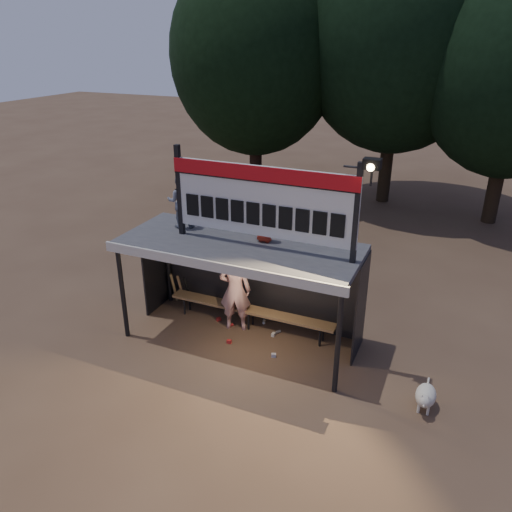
{
  "coord_description": "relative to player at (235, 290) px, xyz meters",
  "views": [
    {
      "loc": [
        4.09,
        -8.51,
        6.23
      ],
      "look_at": [
        0.2,
        0.4,
        1.9
      ],
      "focal_mm": 35.0,
      "sensor_mm": 36.0,
      "label": 1
    }
  ],
  "objects": [
    {
      "name": "ground",
      "position": [
        0.3,
        -0.38,
        -0.98
      ],
      "size": [
        80.0,
        80.0,
        0.0
      ],
      "primitive_type": "plane",
      "color": "#513928",
      "rests_on": "ground"
    },
    {
      "name": "scoreboard_assembly",
      "position": [
        0.86,
        -0.39,
        2.35
      ],
      "size": [
        4.1,
        0.27,
        1.99
      ],
      "color": "black",
      "rests_on": "dugout_shelter"
    },
    {
      "name": "tree_mid",
      "position": [
        1.3,
        11.12,
        5.19
      ],
      "size": [
        7.22,
        7.22,
        10.36
      ],
      "color": "#2E2114",
      "rests_on": "ground"
    },
    {
      "name": "bench",
      "position": [
        0.3,
        0.17,
        -0.55
      ],
      "size": [
        4.0,
        0.35,
        0.48
      ],
      "color": "olive",
      "rests_on": "ground"
    },
    {
      "name": "child_a",
      "position": [
        -1.27,
        -0.03,
        1.93
      ],
      "size": [
        0.71,
        0.65,
        1.19
      ],
      "primitive_type": "imported",
      "rotation": [
        0.0,
        0.0,
        3.57
      ],
      "color": "slate",
      "rests_on": "dugout_shelter"
    },
    {
      "name": "litter",
      "position": [
        0.46,
        -0.1,
        -0.94
      ],
      "size": [
        1.86,
        1.28,
        0.08
      ],
      "color": "red",
      "rests_on": "ground"
    },
    {
      "name": "dugout_shelter",
      "position": [
        0.3,
        -0.14,
        0.87
      ],
      "size": [
        5.1,
        2.08,
        2.32
      ],
      "color": "#424144",
      "rests_on": "ground"
    },
    {
      "name": "tree_left",
      "position": [
        -3.7,
        9.62,
        4.54
      ],
      "size": [
        6.46,
        6.46,
        9.27
      ],
      "color": "black",
      "rests_on": "ground"
    },
    {
      "name": "player",
      "position": [
        0.0,
        0.0,
        0.0
      ],
      "size": [
        0.81,
        0.64,
        1.96
      ],
      "primitive_type": "imported",
      "rotation": [
        0.0,
        0.0,
        3.42
      ],
      "color": "white",
      "rests_on": "ground"
    },
    {
      "name": "dog",
      "position": [
        4.33,
        -1.11,
        -0.7
      ],
      "size": [
        0.36,
        0.81,
        0.49
      ],
      "color": "silver",
      "rests_on": "ground"
    },
    {
      "name": "child_b",
      "position": [
        0.74,
        -0.09,
        1.77
      ],
      "size": [
        0.44,
        0.31,
        0.86
      ],
      "primitive_type": "imported",
      "rotation": [
        0.0,
        0.0,
        3.04
      ],
      "color": "#A52919",
      "rests_on": "dugout_shelter"
    },
    {
      "name": "bats",
      "position": [
        -1.72,
        0.44,
        -0.55
      ],
      "size": [
        0.48,
        0.33,
        0.84
      ],
      "color": "#A7844E",
      "rests_on": "ground"
    }
  ]
}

